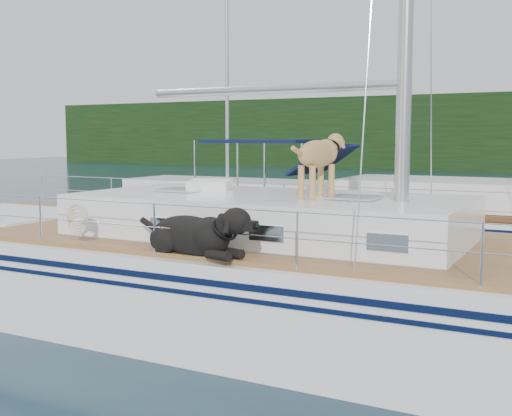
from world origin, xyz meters
The scene contains 4 objects.
ground centered at (0.00, 0.00, 0.00)m, with size 120.00×120.00×0.00m, color black.
main_sailboat centered at (0.10, -0.01, 0.68)m, with size 12.00×3.92×14.01m.
neighbor_sailboat centered at (1.23, 5.76, 0.63)m, with size 11.00×3.50×13.30m.
bg_boat_west centered at (-8.00, 14.00, 0.45)m, with size 8.00×3.00×11.65m.
Camera 1 is at (4.63, -7.67, 2.57)m, focal length 45.00 mm.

